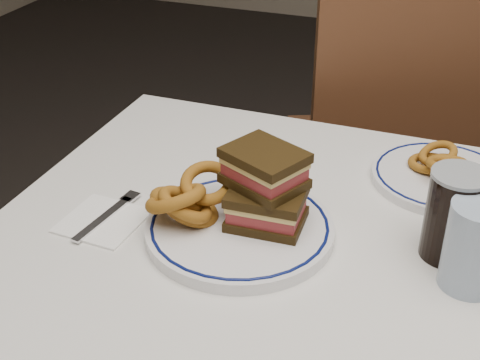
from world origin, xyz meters
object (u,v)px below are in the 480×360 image
(chair_far, at_px, (389,147))
(main_plate, at_px, (240,228))
(reuben_sandwich, at_px, (266,188))
(beer_mug, at_px, (456,215))
(far_plate, at_px, (442,177))

(chair_far, relative_size, main_plate, 3.40)
(chair_far, bearing_deg, reuben_sandwich, -96.81)
(reuben_sandwich, bearing_deg, main_plate, -143.54)
(main_plate, bearing_deg, beer_mug, 10.97)
(reuben_sandwich, xyz_separation_m, beer_mug, (0.27, 0.04, -0.01))
(main_plate, height_order, far_plate, main_plate)
(chair_far, relative_size, far_plate, 4.08)
(chair_far, height_order, far_plate, chair_far)
(chair_far, relative_size, beer_mug, 7.12)
(main_plate, bearing_deg, chair_far, 81.03)
(chair_far, distance_m, main_plate, 0.82)
(chair_far, xyz_separation_m, beer_mug, (0.18, -0.72, 0.28))
(chair_far, height_order, main_plate, chair_far)
(main_plate, distance_m, reuben_sandwich, 0.08)
(main_plate, xyz_separation_m, beer_mug, (0.31, 0.06, 0.06))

